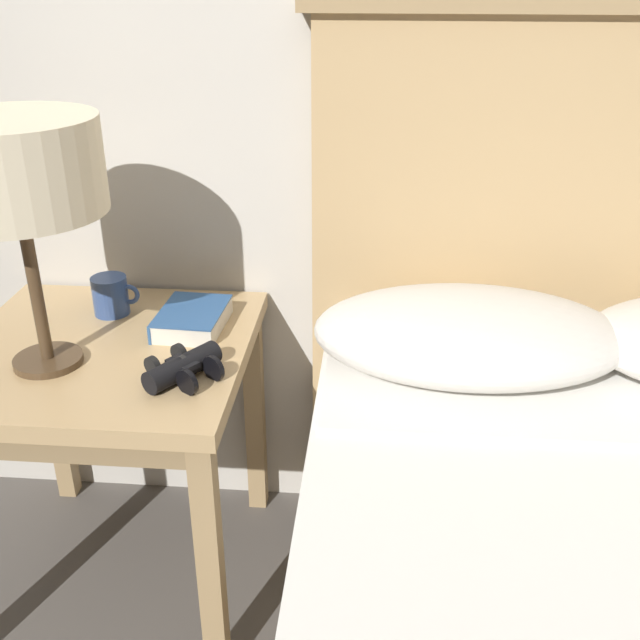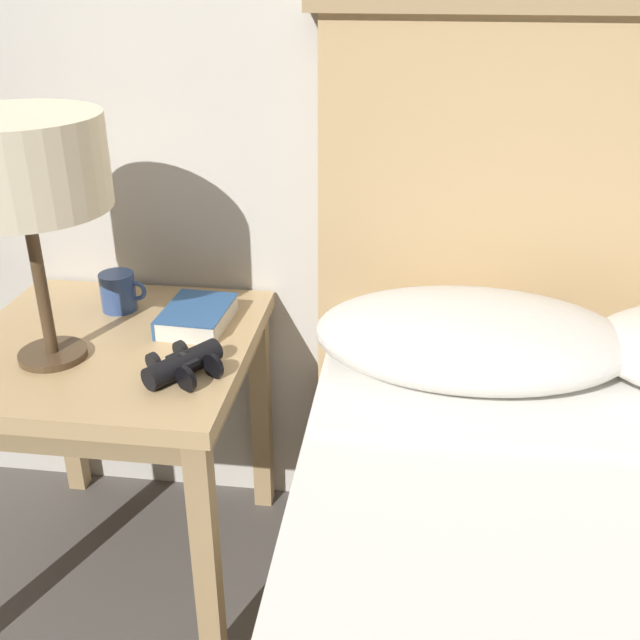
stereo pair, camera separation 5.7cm
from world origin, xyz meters
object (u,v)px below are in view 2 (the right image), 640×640
object	(u,v)px
nightstand	(112,375)
table_lamp	(20,167)
binoculars_pair	(184,364)
book_on_nightstand	(196,316)
coffee_mug	(119,292)

from	to	relation	value
nightstand	table_lamp	world-z (taller)	table_lamp
table_lamp	binoculars_pair	bearing A→B (deg)	-6.57
book_on_nightstand	coffee_mug	bearing A→B (deg)	163.95
binoculars_pair	coffee_mug	xyz separation A→B (m)	(-0.22, 0.26, 0.02)
table_lamp	coffee_mug	world-z (taller)	table_lamp
table_lamp	binoculars_pair	size ratio (longest dim) A/B	2.98
binoculars_pair	coffee_mug	bearing A→B (deg)	130.68
nightstand	table_lamp	distance (m)	0.47
table_lamp	book_on_nightstand	size ratio (longest dim) A/B	2.54
table_lamp	coffee_mug	bearing A→B (deg)	77.76
book_on_nightstand	binoculars_pair	bearing A→B (deg)	-80.21
binoculars_pair	coffee_mug	distance (m)	0.34
coffee_mug	binoculars_pair	bearing A→B (deg)	-49.32
binoculars_pair	coffee_mug	world-z (taller)	coffee_mug
nightstand	book_on_nightstand	distance (m)	0.21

